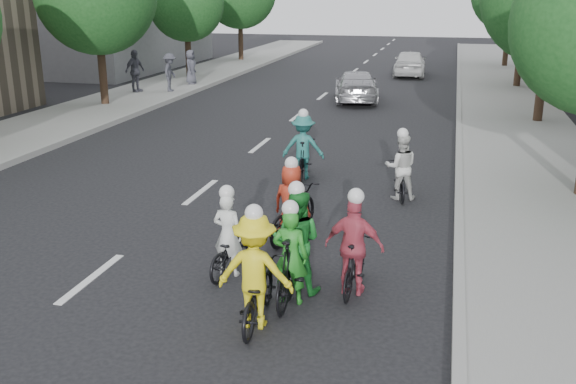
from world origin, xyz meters
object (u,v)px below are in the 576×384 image
at_px(cyclist_3, 354,255).
at_px(spectator_1, 135,71).
at_px(cyclist_5, 291,264).
at_px(spectator_0, 170,72).
at_px(follow_car_trail, 410,63).
at_px(cyclist_6, 401,173).
at_px(cyclist_7, 303,151).
at_px(follow_car_lead, 356,86).
at_px(cyclist_4, 292,209).
at_px(cyclist_0, 230,244).
at_px(spectator_2, 191,67).
at_px(cyclist_1, 297,249).
at_px(cyclist_2, 256,281).

relative_size(cyclist_3, spectator_1, 0.93).
relative_size(cyclist_5, spectator_0, 1.07).
height_order(cyclist_5, follow_car_trail, cyclist_5).
xyz_separation_m(cyclist_6, cyclist_7, (-2.57, 1.08, 0.11)).
height_order(follow_car_lead, follow_car_trail, follow_car_trail).
distance_m(cyclist_4, spectator_1, 19.22).
xyz_separation_m(cyclist_0, spectator_2, (-9.15, 20.43, 0.47)).
distance_m(cyclist_1, follow_car_lead, 18.73).
bearing_deg(cyclist_2, follow_car_trail, -93.46).
distance_m(cyclist_5, follow_car_trail, 28.17).
height_order(cyclist_1, cyclist_2, cyclist_2).
height_order(cyclist_4, follow_car_trail, cyclist_4).
relative_size(cyclist_1, cyclist_7, 1.02).
height_order(cyclist_1, spectator_1, spectator_1).
xyz_separation_m(cyclist_4, cyclist_5, (0.62, -2.57, 0.03)).
relative_size(cyclist_6, spectator_2, 1.01).
relative_size(cyclist_4, follow_car_lead, 0.45).
bearing_deg(spectator_1, cyclist_7, -119.52).
distance_m(cyclist_3, follow_car_trail, 27.68).
xyz_separation_m(spectator_0, spectator_1, (-1.49, -0.56, 0.09)).
bearing_deg(cyclist_5, cyclist_3, -150.85).
distance_m(cyclist_6, follow_car_trail, 22.55).
xyz_separation_m(cyclist_5, follow_car_lead, (-1.81, 19.04, 0.03)).
bearing_deg(cyclist_1, cyclist_5, 91.81).
bearing_deg(cyclist_0, cyclist_5, 156.17).
relative_size(spectator_1, spectator_2, 1.14).
distance_m(follow_car_lead, spectator_0, 8.62).
height_order(follow_car_trail, spectator_2, spectator_2).
bearing_deg(cyclist_1, spectator_2, -62.81).
bearing_deg(cyclist_6, follow_car_lead, -87.28).
bearing_deg(spectator_1, follow_car_lead, -67.15).
relative_size(cyclist_3, cyclist_6, 1.06).
bearing_deg(spectator_0, follow_car_lead, -96.47).
bearing_deg(cyclist_2, cyclist_7, -85.30).
distance_m(follow_car_lead, spectator_2, 8.88).
relative_size(cyclist_2, cyclist_4, 0.91).
relative_size(cyclist_5, spectator_2, 1.12).
xyz_separation_m(follow_car_lead, spectator_1, (-10.09, -0.91, 0.45)).
bearing_deg(cyclist_2, cyclist_0, -62.16).
height_order(cyclist_0, spectator_0, spectator_0).
height_order(cyclist_2, spectator_0, spectator_0).
relative_size(cyclist_3, follow_car_trail, 0.42).
distance_m(follow_car_lead, spectator_1, 10.14).
xyz_separation_m(cyclist_2, spectator_2, (-10.11, 22.03, 0.30)).
bearing_deg(cyclist_2, spectator_2, -68.47).
xyz_separation_m(cyclist_5, cyclist_6, (1.22, 5.66, -0.02)).
bearing_deg(cyclist_1, follow_car_lead, -83.90).
bearing_deg(cyclist_0, cyclist_4, -103.21).
bearing_deg(spectator_2, cyclist_6, -147.64).
height_order(cyclist_3, follow_car_trail, cyclist_3).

